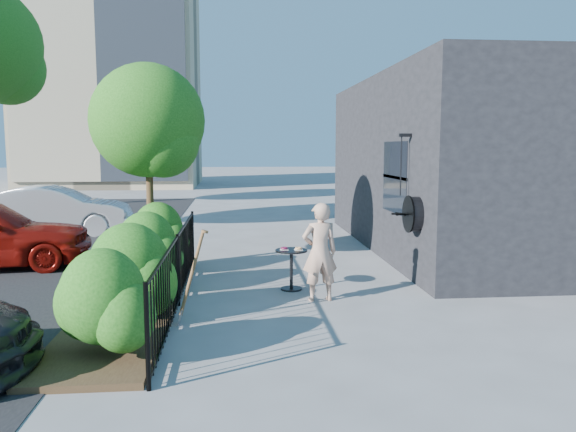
{
  "coord_description": "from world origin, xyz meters",
  "views": [
    {
      "loc": [
        -0.63,
        -8.39,
        2.39
      ],
      "look_at": [
        0.28,
        1.23,
        1.2
      ],
      "focal_mm": 35.0,
      "sensor_mm": 36.0,
      "label": 1
    }
  ],
  "objects": [
    {
      "name": "ground",
      "position": [
        0.0,
        0.0,
        0.0
      ],
      "size": [
        120.0,
        120.0,
        0.0
      ],
      "primitive_type": "plane",
      "color": "gray",
      "rests_on": "ground"
    },
    {
      "name": "shop_building",
      "position": [
        5.5,
        4.5,
        2.0
      ],
      "size": [
        6.22,
        9.0,
        4.0
      ],
      "color": "black",
      "rests_on": "ground"
    },
    {
      "name": "fence",
      "position": [
        -1.5,
        0.0,
        0.56
      ],
      "size": [
        0.05,
        6.05,
        1.1
      ],
      "color": "black",
      "rests_on": "ground"
    },
    {
      "name": "planting_bed",
      "position": [
        -2.2,
        0.0,
        0.04
      ],
      "size": [
        1.3,
        6.0,
        0.08
      ],
      "primitive_type": "cube",
      "color": "#382616",
      "rests_on": "ground"
    },
    {
      "name": "shrubs",
      "position": [
        -2.1,
        0.1,
        0.7
      ],
      "size": [
        1.1,
        5.6,
        1.24
      ],
      "color": "#1A5613",
      "rests_on": "ground"
    },
    {
      "name": "patio_tree",
      "position": [
        -2.24,
        2.76,
        2.76
      ],
      "size": [
        2.2,
        2.2,
        3.94
      ],
      "color": "#3F2B19",
      "rests_on": "ground"
    },
    {
      "name": "cafe_table",
      "position": [
        0.3,
        0.81,
        0.47
      ],
      "size": [
        0.54,
        0.54,
        0.73
      ],
      "rotation": [
        0.0,
        0.0,
        0.02
      ],
      "color": "black",
      "rests_on": "ground"
    },
    {
      "name": "woman",
      "position": [
        0.67,
        0.1,
        0.77
      ],
      "size": [
        0.6,
        0.43,
        1.54
      ],
      "primitive_type": "imported",
      "rotation": [
        0.0,
        0.0,
        3.26
      ],
      "color": "tan",
      "rests_on": "ground"
    },
    {
      "name": "shovel",
      "position": [
        -1.25,
        -0.92,
        0.58
      ],
      "size": [
        0.45,
        0.17,
        1.32
      ],
      "color": "brown",
      "rests_on": "ground"
    },
    {
      "name": "car_silver",
      "position": [
        -5.55,
        7.35,
        0.67
      ],
      "size": [
        4.17,
        1.76,
        1.34
      ],
      "primitive_type": "imported",
      "rotation": [
        0.0,
        0.0,
        1.66
      ],
      "color": "silver",
      "rests_on": "ground"
    }
  ]
}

